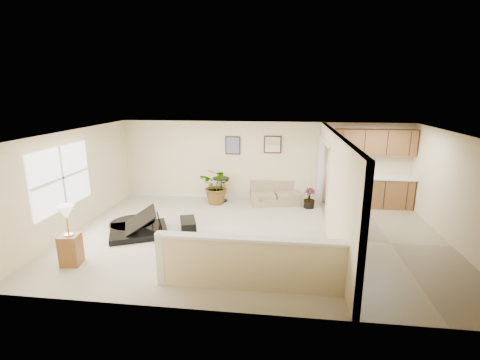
# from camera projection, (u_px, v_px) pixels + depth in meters

# --- Properties ---
(floor) EXTENTS (9.00, 9.00, 0.00)m
(floor) POSITION_uv_depth(u_px,v_px,m) (254.00, 236.00, 8.39)
(floor) COLOR #B6A88E
(floor) RESTS_ON ground
(back_wall) EXTENTS (9.00, 0.04, 2.50)m
(back_wall) POSITION_uv_depth(u_px,v_px,m) (263.00, 162.00, 10.97)
(back_wall) COLOR beige
(back_wall) RESTS_ON floor
(front_wall) EXTENTS (9.00, 0.04, 2.50)m
(front_wall) POSITION_uv_depth(u_px,v_px,m) (239.00, 240.00, 5.20)
(front_wall) COLOR beige
(front_wall) RESTS_ON floor
(left_wall) EXTENTS (0.04, 6.00, 2.50)m
(left_wall) POSITION_uv_depth(u_px,v_px,m) (74.00, 181.00, 8.62)
(left_wall) COLOR beige
(left_wall) RESTS_ON floor
(right_wall) EXTENTS (0.04, 6.00, 2.50)m
(right_wall) POSITION_uv_depth(u_px,v_px,m) (461.00, 194.00, 7.55)
(right_wall) COLOR beige
(right_wall) RESTS_ON floor
(ceiling) EXTENTS (9.00, 6.00, 0.04)m
(ceiling) POSITION_uv_depth(u_px,v_px,m) (256.00, 133.00, 7.77)
(ceiling) COLOR white
(ceiling) RESTS_ON back_wall
(kitchen_vinyl) EXTENTS (2.70, 6.00, 0.01)m
(kitchen_vinyl) POSITION_uv_depth(u_px,v_px,m) (390.00, 243.00, 8.02)
(kitchen_vinyl) COLOR gray
(kitchen_vinyl) RESTS_ON floor
(interior_partition) EXTENTS (0.18, 5.99, 2.50)m
(interior_partition) POSITION_uv_depth(u_px,v_px,m) (333.00, 188.00, 8.12)
(interior_partition) COLOR beige
(interior_partition) RESTS_ON floor
(pony_half_wall) EXTENTS (3.42, 0.22, 1.00)m
(pony_half_wall) POSITION_uv_depth(u_px,v_px,m) (248.00, 262.00, 6.05)
(pony_half_wall) COLOR beige
(pony_half_wall) RESTS_ON floor
(left_window) EXTENTS (0.05, 2.15, 1.45)m
(left_window) POSITION_uv_depth(u_px,v_px,m) (62.00, 178.00, 8.09)
(left_window) COLOR white
(left_window) RESTS_ON left_wall
(wall_art_left) EXTENTS (0.48, 0.04, 0.58)m
(wall_art_left) POSITION_uv_depth(u_px,v_px,m) (233.00, 145.00, 10.93)
(wall_art_left) COLOR #3A2215
(wall_art_left) RESTS_ON back_wall
(wall_mirror) EXTENTS (0.55, 0.04, 0.55)m
(wall_mirror) POSITION_uv_depth(u_px,v_px,m) (273.00, 145.00, 10.77)
(wall_mirror) COLOR #3A2215
(wall_mirror) RESTS_ON back_wall
(kitchen_cabinets) EXTENTS (2.36, 0.65, 2.33)m
(kitchen_cabinets) POSITION_uv_depth(u_px,v_px,m) (368.00, 178.00, 10.42)
(kitchen_cabinets) COLOR brown
(kitchen_cabinets) RESTS_ON floor
(piano) EXTENTS (1.92, 1.88, 1.27)m
(piano) POSITION_uv_depth(u_px,v_px,m) (138.00, 212.00, 8.55)
(piano) COLOR black
(piano) RESTS_ON floor
(piano_bench) EXTENTS (0.55, 0.76, 0.46)m
(piano_bench) POSITION_uv_depth(u_px,v_px,m) (188.00, 229.00, 8.28)
(piano_bench) COLOR black
(piano_bench) RESTS_ON floor
(loveseat) EXTENTS (1.65, 1.13, 0.85)m
(loveseat) POSITION_uv_depth(u_px,v_px,m) (275.00, 193.00, 10.86)
(loveseat) COLOR tan
(loveseat) RESTS_ON floor
(accent_table) EXTENTS (0.53, 0.53, 0.77)m
(accent_table) POSITION_uv_depth(u_px,v_px,m) (221.00, 186.00, 10.97)
(accent_table) COLOR black
(accent_table) RESTS_ON floor
(palm_plant) EXTENTS (1.28, 1.21, 1.14)m
(palm_plant) POSITION_uv_depth(u_px,v_px,m) (218.00, 186.00, 10.73)
(palm_plant) COLOR black
(palm_plant) RESTS_ON floor
(small_plant) EXTENTS (0.39, 0.39, 0.61)m
(small_plant) POSITION_uv_depth(u_px,v_px,m) (309.00, 200.00, 10.40)
(small_plant) COLOR black
(small_plant) RESTS_ON floor
(lamp_stand) EXTENTS (0.42, 0.42, 1.25)m
(lamp_stand) POSITION_uv_depth(u_px,v_px,m) (70.00, 240.00, 6.94)
(lamp_stand) COLOR brown
(lamp_stand) RESTS_ON floor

